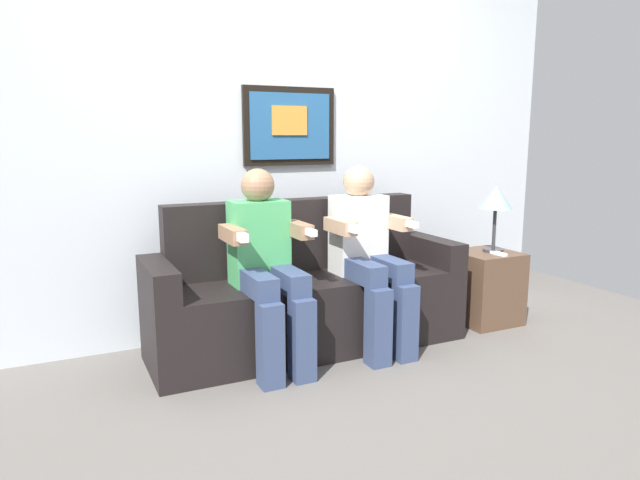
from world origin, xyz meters
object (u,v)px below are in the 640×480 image
person_on_right (368,251)px  table_lamp (496,200)px  person_on_left (267,261)px  spare_remote_on_table (499,253)px  couch (308,297)px  side_table_right (485,287)px

person_on_right → table_lamp: (1.04, 0.05, 0.25)m
person_on_left → person_on_right: size_ratio=1.00×
person_on_right → spare_remote_on_table: 1.00m
person_on_left → spare_remote_on_table: 1.64m
table_lamp → spare_remote_on_table: size_ratio=3.54×
couch → table_lamp: table_lamp is taller
spare_remote_on_table → person_on_right: bearing=177.2°
couch → spare_remote_on_table: (1.32, -0.22, 0.20)m
side_table_right → spare_remote_on_table: 0.28m
couch → person_on_left: person_on_left is taller
person_on_right → side_table_right: person_on_right is taller
person_on_right → person_on_left: bearing=180.0°
side_table_right → spare_remote_on_table: (0.00, -0.11, 0.26)m
spare_remote_on_table → side_table_right: bearing=90.4°
couch → table_lamp: size_ratio=4.20×
person_on_left → side_table_right: 1.68m
table_lamp → spare_remote_on_table: (-0.04, -0.10, -0.35)m
couch → person_on_left: size_ratio=1.74×
person_on_right → spare_remote_on_table: bearing=-2.8°
couch → person_on_right: bearing=-27.3°
table_lamp → spare_remote_on_table: table_lamp is taller
side_table_right → table_lamp: size_ratio=1.09×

